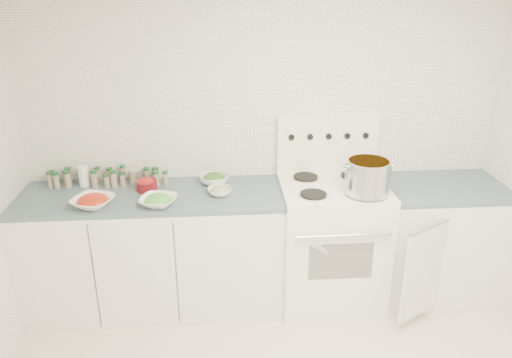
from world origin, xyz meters
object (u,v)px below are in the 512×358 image
object	(u,v)px
bowl_snowpea	(158,201)
stock_pot	(368,175)
bowl_tomato	(93,201)
stove	(330,238)

from	to	relation	value
bowl_snowpea	stock_pot	bearing A→B (deg)	0.18
stock_pot	bowl_tomato	bearing A→B (deg)	179.77
stock_pot	stove	bearing A→B (deg)	135.82
stove	bowl_tomato	bearing A→B (deg)	-174.08
stove	stock_pot	bearing A→B (deg)	-44.18
stove	bowl_tomato	xyz separation A→B (m)	(-1.66, -0.17, 0.44)
stove	bowl_snowpea	world-z (taller)	stove
bowl_snowpea	bowl_tomato	bearing A→B (deg)	178.43
stove	bowl_tomato	world-z (taller)	stove
bowl_tomato	bowl_snowpea	world-z (taller)	bowl_tomato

